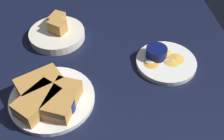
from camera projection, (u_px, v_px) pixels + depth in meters
ground_plane at (85, 82)px, 90.95cm from camera, size 110.00×110.00×3.00cm
plate_sandwich_main at (52, 98)px, 83.10cm from camera, size 25.49×25.49×1.60cm
sandwich_half_near at (39, 84)px, 82.92cm from camera, size 15.04×12.73×4.80cm
sandwich_half_far at (38, 102)px, 78.14cm from camera, size 14.39×14.72×4.80cm
sandwich_half_extra at (62, 100)px, 78.72cm from camera, size 11.99×14.93×4.80cm
ramekin_dark_sauce at (62, 104)px, 78.16cm from camera, size 7.32×7.32×3.70cm
spoon_by_dark_ramekin at (47, 101)px, 81.07cm from camera, size 9.13×6.53×0.80cm
plate_chips_companion at (166, 62)px, 94.14cm from camera, size 20.37×20.37×1.60cm
ramekin_light_gravy at (156, 52)px, 93.75cm from camera, size 7.19×7.19×3.53cm
spoon_by_gravy_ramekin at (154, 61)px, 92.83cm from camera, size 9.90×2.33×0.80cm
plantain_chip_scatter at (167, 59)px, 93.66cm from camera, size 14.92×10.87×0.60cm
bread_basket_rear at (57, 33)px, 103.41cm from camera, size 20.55×20.55×7.49cm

